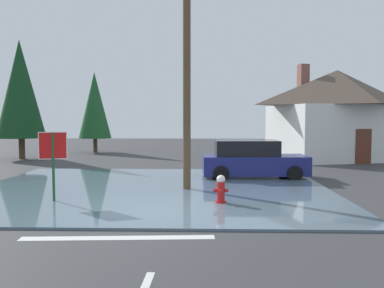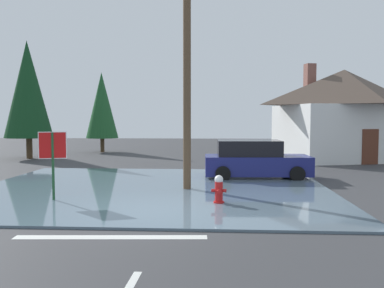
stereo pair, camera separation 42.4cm
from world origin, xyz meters
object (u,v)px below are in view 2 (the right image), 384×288
at_px(parked_car, 255,160).
at_px(pine_tree_tall_left, 28,89).
at_px(utility_pole, 187,59).
at_px(pine_tree_mid_left, 102,105).
at_px(fire_hydrant, 219,190).
at_px(house, 343,113).
at_px(stop_sign_near, 53,152).

height_order(parked_car, pine_tree_tall_left, pine_tree_tall_left).
xyz_separation_m(utility_pole, pine_tree_mid_left, (-7.68, 15.77, -1.15)).
xyz_separation_m(utility_pole, pine_tree_tall_left, (-11.05, 10.79, -0.28)).
bearing_deg(fire_hydrant, house, 60.20).
bearing_deg(pine_tree_tall_left, utility_pole, -44.32).
bearing_deg(fire_hydrant, utility_pole, 115.67).
bearing_deg(stop_sign_near, pine_tree_mid_left, 101.44).
height_order(pine_tree_tall_left, pine_tree_mid_left, pine_tree_tall_left).
height_order(parked_car, pine_tree_mid_left, pine_tree_mid_left).
bearing_deg(utility_pole, fire_hydrant, -64.33).
xyz_separation_m(fire_hydrant, utility_pole, (-1.14, 2.37, 4.29)).
distance_m(pine_tree_tall_left, pine_tree_mid_left, 6.07).
distance_m(parked_car, pine_tree_mid_left, 16.63).
bearing_deg(stop_sign_near, parked_car, 38.40).
distance_m(fire_hydrant, house, 16.11).
distance_m(stop_sign_near, utility_pole, 5.59).
height_order(house, pine_tree_mid_left, house).
distance_m(fire_hydrant, utility_pole, 5.03).
bearing_deg(utility_pole, stop_sign_near, -150.77).
height_order(stop_sign_near, utility_pole, utility_pole).
relative_size(fire_hydrant, utility_pole, 0.10).
height_order(utility_pole, pine_tree_mid_left, utility_pole).
relative_size(fire_hydrant, pine_tree_tall_left, 0.12).
bearing_deg(pine_tree_tall_left, parked_car, -29.17).
xyz_separation_m(stop_sign_near, house, (13.08, 13.70, 1.36)).
bearing_deg(pine_tree_tall_left, stop_sign_near, -61.71).
relative_size(utility_pole, pine_tree_tall_left, 1.20).
relative_size(house, pine_tree_tall_left, 1.20).
relative_size(utility_pole, parked_car, 1.99).
bearing_deg(fire_hydrant, pine_tree_tall_left, 132.81).
xyz_separation_m(fire_hydrant, parked_car, (1.59, 5.47, 0.34)).
distance_m(stop_sign_near, parked_car, 8.66).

